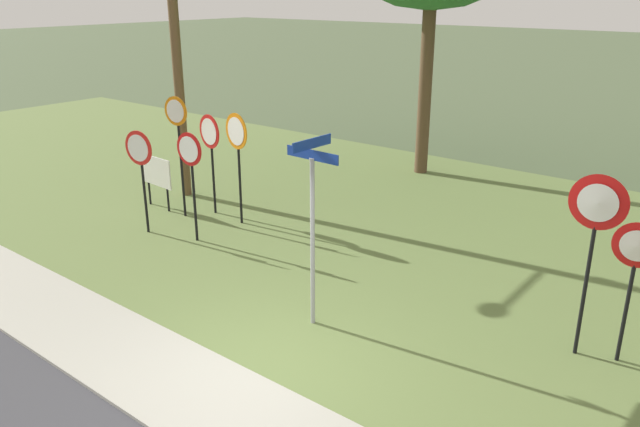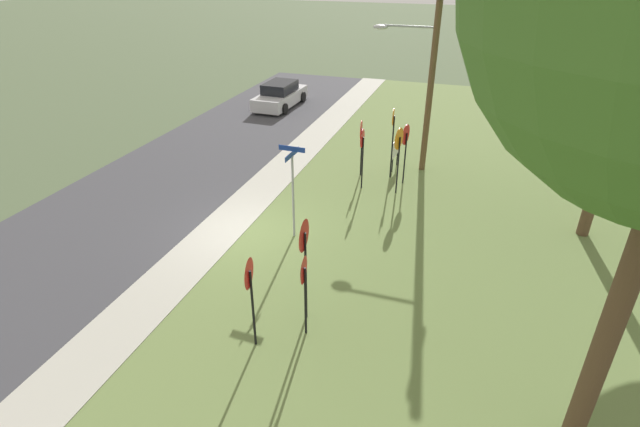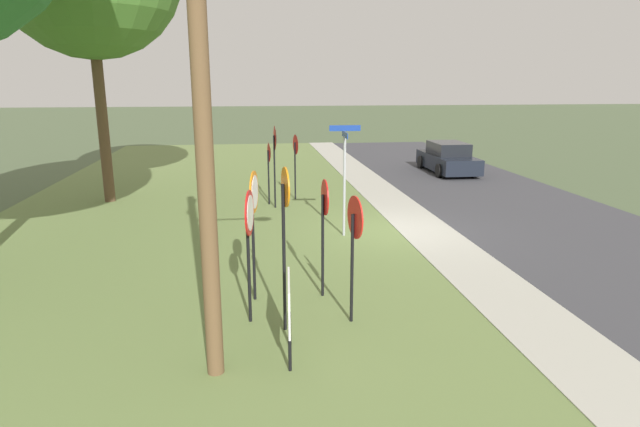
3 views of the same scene
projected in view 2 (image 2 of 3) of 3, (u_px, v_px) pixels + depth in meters
name	position (u px, v px, depth m)	size (l,w,h in m)	color
ground_plane	(245.00, 233.00, 15.46)	(160.00, 160.00, 0.00)	#4C5B3D
road_asphalt	(119.00, 211.00, 16.79)	(44.00, 6.40, 0.01)	#3D3D42
sidewalk_strip	(222.00, 228.00, 15.67)	(44.00, 1.60, 0.06)	#ADAA9E
grass_median	(436.00, 267.00, 13.77)	(44.00, 12.00, 0.04)	olive
stop_sign_near_left	(399.00, 146.00, 17.09)	(0.77, 0.17, 2.49)	black
stop_sign_near_right	(361.00, 136.00, 18.64)	(0.72, 0.13, 2.23)	black
stop_sign_far_left	(362.00, 147.00, 17.53)	(0.68, 0.10, 2.30)	black
stop_sign_far_center	(406.00, 141.00, 17.93)	(0.76, 0.15, 2.33)	black
stop_sign_far_right	(393.00, 129.00, 18.28)	(0.64, 0.12, 2.76)	black
yield_sign_near_left	(304.00, 247.00, 10.89)	(0.77, 0.11, 2.69)	black
yield_sign_near_right	(304.00, 279.00, 10.64)	(0.64, 0.12, 2.09)	black
yield_sign_far_left	(249.00, 283.00, 10.24)	(0.68, 0.15, 2.28)	black
street_name_post	(293.00, 185.00, 14.41)	(0.96, 0.82, 2.96)	#9EA0A8
utility_pole	(428.00, 65.00, 18.01)	(2.10, 2.44, 7.60)	brown
notice_board	(396.00, 149.00, 19.60)	(1.10, 0.11, 1.25)	black
parked_hatchback_near	(280.00, 95.00, 27.82)	(4.32, 2.00, 1.39)	silver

